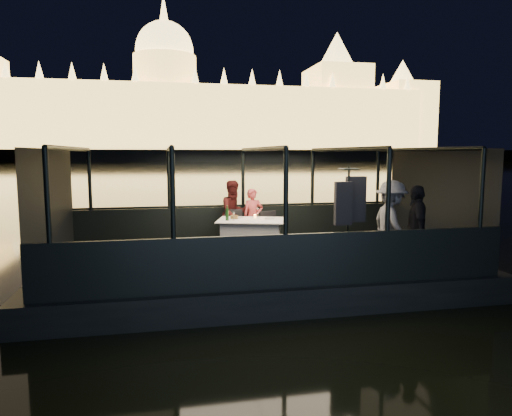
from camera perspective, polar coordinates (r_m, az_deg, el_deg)
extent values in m
plane|color=black|center=(89.15, -10.38, 4.96)|extent=(500.00, 500.00, 0.00)
cube|color=black|center=(9.68, 0.48, -9.43)|extent=(8.60, 4.40, 1.00)
cube|color=black|center=(9.56, 0.49, -6.66)|extent=(8.00, 4.00, 0.04)
cube|color=black|center=(11.39, -1.62, -2.06)|extent=(8.00, 0.08, 0.90)
cube|color=black|center=(7.56, 3.69, -6.65)|extent=(8.00, 0.08, 0.90)
cube|color=#423D33|center=(219.10, -11.16, 6.24)|extent=(400.00, 140.00, 6.00)
cube|color=white|center=(10.08, -0.61, -3.60)|extent=(1.69, 1.42, 0.77)
cube|color=black|center=(10.62, -2.67, -2.72)|extent=(0.44, 0.44, 0.89)
cube|color=black|center=(10.63, 1.69, -2.70)|extent=(0.45, 0.45, 0.85)
imported|color=#D9504F|center=(11.00, -0.38, -0.80)|extent=(0.52, 0.36, 1.37)
imported|color=#3B1010|center=(10.87, -2.74, -0.90)|extent=(0.92, 0.82, 1.58)
imported|color=silver|center=(9.17, 16.54, -1.98)|extent=(0.65, 1.12, 1.71)
imported|color=black|center=(8.99, 19.38, -2.26)|extent=(0.73, 1.04, 1.64)
cylinder|color=#123312|center=(9.89, -3.63, -0.70)|extent=(0.09, 0.09, 0.33)
cylinder|color=olive|center=(10.15, -2.73, -1.13)|extent=(0.23, 0.23, 0.07)
cylinder|color=#FA9F3E|center=(10.25, -0.12, -1.05)|extent=(0.08, 0.08, 0.08)
cylinder|color=silver|center=(10.15, 1.71, -1.31)|extent=(0.29, 0.29, 0.01)
cylinder|color=silver|center=(10.31, -2.12, -1.19)|extent=(0.30, 0.30, 0.02)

